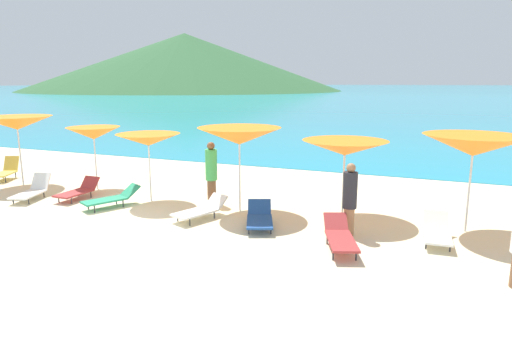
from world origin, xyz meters
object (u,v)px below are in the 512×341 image
umbrella_6 (345,148)px  beachgoer_3 (350,198)px  lounge_chair_0 (201,209)px  lounge_chair_3 (260,218)px  umbrella_3 (94,133)px  lounge_chair_7 (112,198)px  lounge_chair_5 (32,190)px  beachgoer_2 (211,171)px  lounge_chair_8 (6,170)px  umbrella_2 (17,123)px  umbrella_7 (473,146)px  lounge_chair_2 (437,232)px  umbrella_5 (239,136)px  lounge_chair_10 (78,190)px  lounge_chair_1 (340,236)px  umbrella_4 (148,140)px

umbrella_6 → beachgoer_3: umbrella_6 is taller
lounge_chair_0 → lounge_chair_3: bearing=19.7°
umbrella_3 → lounge_chair_7: umbrella_3 is taller
lounge_chair_5 → beachgoer_2: 5.65m
lounge_chair_3 → beachgoer_3: size_ratio=0.89×
lounge_chair_8 → beachgoer_3: size_ratio=0.83×
lounge_chair_8 → beachgoer_3: (12.85, -1.33, 0.58)m
umbrella_2 → lounge_chair_3: size_ratio=1.60×
umbrella_7 → beachgoer_2: umbrella_7 is taller
lounge_chair_7 → lounge_chair_5: bearing=-149.7°
lounge_chair_0 → lounge_chair_2: 5.80m
umbrella_5 → lounge_chair_2: umbrella_5 is taller
umbrella_6 → umbrella_7: 3.02m
lounge_chair_5 → beachgoer_2: (5.36, 1.66, 0.70)m
lounge_chair_10 → lounge_chair_8: bearing=166.4°
lounge_chair_2 → umbrella_3: bearing=170.2°
beachgoer_3 → umbrella_5: bearing=162.3°
lounge_chair_1 → lounge_chair_10: lounge_chair_10 is taller
umbrella_2 → umbrella_4: umbrella_2 is taller
umbrella_3 → lounge_chair_5: umbrella_3 is taller
lounge_chair_10 → beachgoer_3: 8.36m
umbrella_4 → lounge_chair_3: (3.97, -1.07, -1.62)m
umbrella_7 → lounge_chair_8: 15.54m
lounge_chair_3 → lounge_chair_10: lounge_chair_10 is taller
lounge_chair_0 → lounge_chair_5: 5.81m
umbrella_3 → lounge_chair_5: size_ratio=1.33×
umbrella_5 → umbrella_3: bearing=174.1°
umbrella_7 → lounge_chair_5: bearing=-172.2°
lounge_chair_1 → lounge_chair_3: 2.26m
lounge_chair_1 → lounge_chair_10: (-8.32, 1.13, -0.03)m
lounge_chair_0 → beachgoer_2: bearing=128.2°
umbrella_4 → lounge_chair_10: bearing=-163.6°
lounge_chair_0 → lounge_chair_10: 4.50m
umbrella_7 → lounge_chair_5: umbrella_7 is taller
lounge_chair_3 → lounge_chair_10: 6.19m
umbrella_5 → lounge_chair_10: umbrella_5 is taller
lounge_chair_7 → beachgoer_2: (2.46, 1.47, 0.69)m
umbrella_7 → lounge_chair_2: umbrella_7 is taller
umbrella_6 → umbrella_2: bearing=-177.2°
umbrella_6 → lounge_chair_8: size_ratio=1.70×
umbrella_2 → lounge_chair_8: (-1.31, 0.41, -1.83)m
lounge_chair_1 → lounge_chair_8: 13.04m
umbrella_7 → umbrella_2: bearing=-178.4°
lounge_chair_8 → lounge_chair_2: bearing=-28.6°
lounge_chair_10 → beachgoer_3: (8.34, -0.17, 0.65)m
lounge_chair_3 → lounge_chair_7: (-4.60, 0.06, 0.04)m
lounge_chair_1 → lounge_chair_5: size_ratio=1.13×
umbrella_2 → umbrella_3: umbrella_2 is taller
umbrella_3 → beachgoer_2: umbrella_3 is taller
lounge_chair_8 → lounge_chair_10: (4.52, -1.16, -0.07)m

